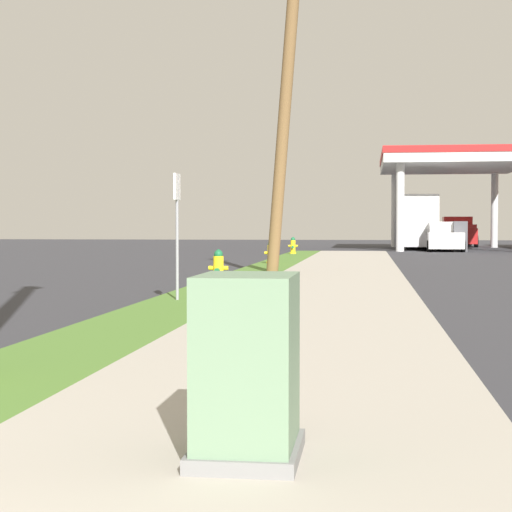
{
  "coord_description": "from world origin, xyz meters",
  "views": [
    {
      "loc": [
        3.69,
        -2.47,
        1.37
      ],
      "look_at": [
        1.05,
        17.7,
        0.64
      ],
      "focal_mm": 59.86,
      "sensor_mm": 36.0,
      "label": 1
    }
  ],
  "objects": [
    {
      "name": "fire_hydrant_fourth",
      "position": [
        0.4,
        35.42,
        0.45
      ],
      "size": [
        0.42,
        0.38,
        0.74
      ],
      "color": "yellow",
      "rests_on": "grass_verge"
    },
    {
      "name": "car_navy_by_near_pump",
      "position": [
        6.83,
        51.29,
        0.72
      ],
      "size": [
        2.19,
        4.6,
        1.57
      ],
      "color": "navy",
      "rests_on": "ground"
    },
    {
      "name": "fire_hydrant_third",
      "position": [
        0.51,
        25.59,
        0.45
      ],
      "size": [
        0.42,
        0.37,
        0.74
      ],
      "color": "yellow",
      "rests_on": "grass_verge"
    },
    {
      "name": "utility_cabinet",
      "position": [
        3.05,
        2.01,
        0.57
      ],
      "size": [
        0.57,
        0.74,
        0.99
      ],
      "color": "slate",
      "rests_on": "sidewalk_slab"
    },
    {
      "name": "utility_pole_midground",
      "position": [
        1.5,
        20.01,
        4.25
      ],
      "size": [
        1.45,
        1.48,
        8.1
      ],
      "color": "brown",
      "rests_on": "grass_verge"
    },
    {
      "name": "car_white_by_far_pump",
      "position": [
        7.78,
        44.29,
        0.72
      ],
      "size": [
        2.04,
        4.55,
        1.57
      ],
      "color": "white",
      "rests_on": "ground"
    },
    {
      "name": "fire_hydrant_second",
      "position": [
        0.55,
        15.36,
        0.45
      ],
      "size": [
        0.42,
        0.38,
        0.74
      ],
      "color": "yellow",
      "rests_on": "grass_verge"
    },
    {
      "name": "street_sign_post",
      "position": [
        0.52,
        11.53,
        1.63
      ],
      "size": [
        0.05,
        0.36,
        2.12
      ],
      "color": "gray",
      "rests_on": "grass_verge"
    },
    {
      "name": "truck_red_on_apron",
      "position": [
        9.63,
        55.08,
        0.91
      ],
      "size": [
        2.25,
        5.45,
        1.97
      ],
      "color": "red",
      "rests_on": "ground"
    },
    {
      "name": "truck_silver_at_forecourt",
      "position": [
        6.57,
        47.55,
        1.49
      ],
      "size": [
        2.17,
        6.42,
        3.11
      ],
      "color": "#BCBCC1",
      "rests_on": "ground"
    }
  ]
}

